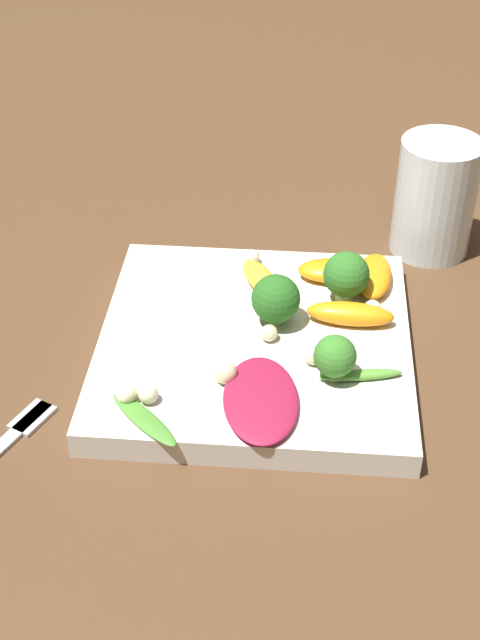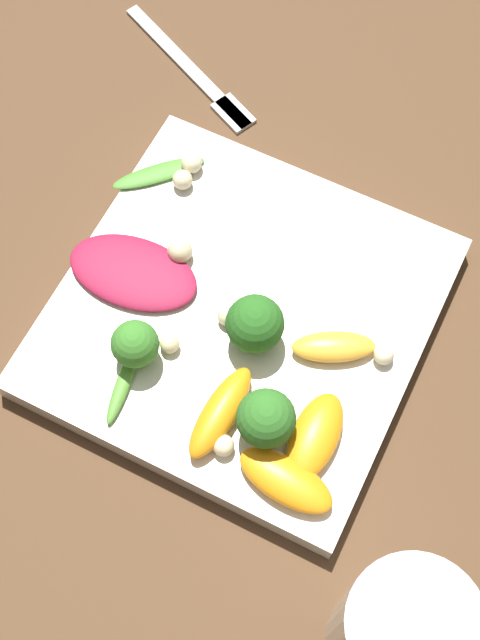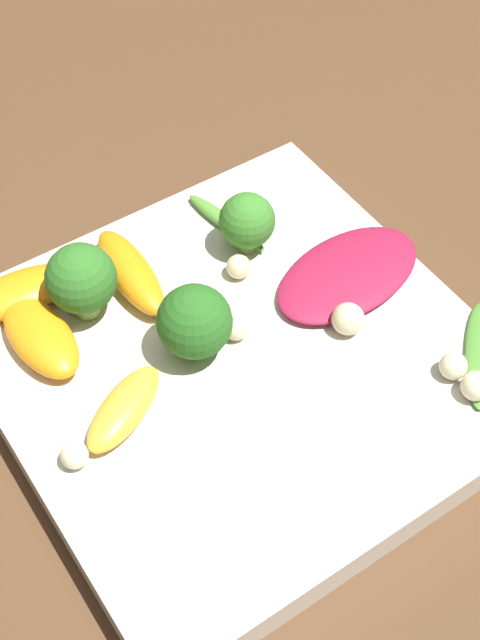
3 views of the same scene
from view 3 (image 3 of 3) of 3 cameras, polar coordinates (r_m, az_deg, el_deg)
The scene contains 19 objects.
ground_plane at distance 0.51m, azimuth -0.05°, elevation -3.78°, with size 2.40×2.40×0.00m, color #4C331E.
plate at distance 0.50m, azimuth -0.05°, elevation -3.02°, with size 0.26×0.26×0.02m.
radicchio_leaf_0 at distance 0.53m, azimuth 6.93°, elevation 2.95°, with size 0.07×0.10×0.01m.
orange_segment_0 at distance 0.52m, azimuth -7.02°, elevation 3.07°, with size 0.07×0.03×0.02m.
orange_segment_1 at distance 0.47m, azimuth -7.42°, elevation -5.66°, with size 0.05×0.06×0.02m.
orange_segment_2 at distance 0.52m, azimuth -13.85°, elevation 1.72°, with size 0.04×0.07×0.02m.
orange_segment_3 at distance 0.50m, azimuth -12.64°, elevation -1.05°, with size 0.07×0.03×0.02m.
broccoli_floret_0 at distance 0.47m, azimuth -2.92°, elevation -0.15°, with size 0.04×0.04×0.05m.
broccoli_floret_1 at distance 0.50m, azimuth -10.12°, elevation 2.54°, with size 0.04×0.04×0.05m.
broccoli_floret_2 at distance 0.53m, azimuth 0.46°, elevation 6.32°, with size 0.03×0.03×0.04m.
arugula_sprig_0 at distance 0.51m, azimuth 15.13°, elevation -2.12°, with size 0.07×0.06×0.00m.
arugula_sprig_1 at distance 0.55m, azimuth -0.90°, elevation 6.26°, with size 0.07×0.02×0.01m.
macadamia_nut_0 at distance 0.50m, azimuth 6.92°, elevation 0.07°, with size 0.02×0.02×0.02m.
macadamia_nut_1 at distance 0.53m, azimuth -9.14°, elevation 3.65°, with size 0.01×0.01×0.01m.
macadamia_nut_2 at distance 0.52m, azimuth -0.09°, elevation 3.43°, with size 0.01×0.01×0.01m.
macadamia_nut_3 at distance 0.46m, azimuth -10.56°, elevation -8.50°, with size 0.01×0.01×0.01m.
macadamia_nut_4 at distance 0.49m, azimuth 13.49°, elevation -2.89°, with size 0.02×0.02×0.02m.
macadamia_nut_5 at distance 0.49m, azimuth 14.87°, elevation -4.10°, with size 0.02×0.02×0.02m.
macadamia_nut_6 at distance 0.49m, azimuth -0.29°, elevation -0.51°, with size 0.01×0.01×0.01m.
Camera 3 is at (0.24, -0.16, 0.42)m, focal length 50.00 mm.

